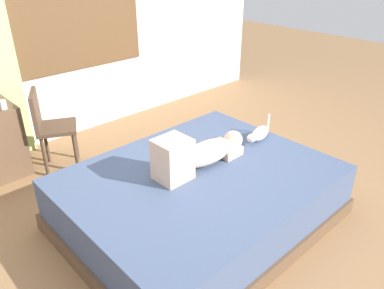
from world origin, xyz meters
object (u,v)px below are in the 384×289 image
object	(u,v)px
person_lying	(199,153)
cup	(3,105)
chair_by_desk	(49,124)
bed	(199,198)
cat	(259,134)

from	to	relation	value
person_lying	cup	bearing A→B (deg)	118.97
chair_by_desk	bed	bearing A→B (deg)	-73.18
bed	chair_by_desk	size ratio (longest dim) A/B	2.49
cat	chair_by_desk	xyz separation A→B (m)	(-1.32, 1.64, -0.04)
person_lying	chair_by_desk	distance (m)	1.69
bed	chair_by_desk	distance (m)	1.78
bed	cup	distance (m)	2.06
person_lying	cup	world-z (taller)	cup
bed	cat	world-z (taller)	cat
person_lying	cup	size ratio (longest dim) A/B	10.86
person_lying	bed	bearing A→B (deg)	-128.82
bed	cup	world-z (taller)	cup
cup	bed	bearing A→B (deg)	-64.36
cat	cup	size ratio (longest dim) A/B	4.13
chair_by_desk	cup	bearing A→B (deg)	162.85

